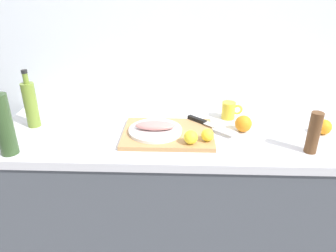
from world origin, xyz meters
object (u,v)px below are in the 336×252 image
at_px(cutting_board, 168,134).
at_px(white_plate, 155,130).
at_px(fish_fillet, 155,125).
at_px(olive_oil_bottle, 31,104).
at_px(chef_knife, 205,123).
at_px(pepper_mill, 314,133).
at_px(orange_0, 243,124).
at_px(wine_bottle, 3,123).
at_px(lemon_0, 208,135).
at_px(coffee_mug_0, 229,110).

xyz_separation_m(cutting_board, white_plate, (-0.06, -0.00, 0.02)).
distance_m(fish_fillet, olive_oil_bottle, 0.64).
bearing_deg(cutting_board, olive_oil_bottle, 173.00).
xyz_separation_m(chef_knife, pepper_mill, (0.44, -0.23, 0.06)).
relative_size(olive_oil_bottle, orange_0, 3.56).
height_order(fish_fillet, wine_bottle, wine_bottle).
distance_m(white_plate, wine_bottle, 0.66).
bearing_deg(orange_0, olive_oil_bottle, 178.62).
xyz_separation_m(cutting_board, olive_oil_bottle, (-0.69, 0.08, 0.11)).
distance_m(lemon_0, coffee_mug_0, 0.33).
height_order(olive_oil_bottle, pepper_mill, olive_oil_bottle).
relative_size(fish_fillet, olive_oil_bottle, 0.65).
bearing_deg(white_plate, cutting_board, 2.62).
relative_size(white_plate, olive_oil_bottle, 0.87).
xyz_separation_m(white_plate, wine_bottle, (-0.62, -0.19, 0.11)).
bearing_deg(cutting_board, wine_bottle, -164.18).
bearing_deg(coffee_mug_0, white_plate, -150.05).
height_order(wine_bottle, coffee_mug_0, wine_bottle).
bearing_deg(coffee_mug_0, wine_bottle, -157.74).
relative_size(chef_knife, lemon_0, 4.06).
distance_m(cutting_board, pepper_mill, 0.64).
bearing_deg(chef_knife, coffee_mug_0, 84.29).
bearing_deg(fish_fillet, olive_oil_bottle, 172.09).
relative_size(chef_knife, pepper_mill, 1.27).
bearing_deg(wine_bottle, white_plate, 17.05).
relative_size(white_plate, orange_0, 3.10).
distance_m(white_plate, olive_oil_bottle, 0.64).
bearing_deg(coffee_mug_0, chef_knife, -137.42).
distance_m(white_plate, lemon_0, 0.26).
bearing_deg(fish_fillet, white_plate, -14.04).
xyz_separation_m(chef_knife, lemon_0, (-0.00, -0.18, 0.02)).
relative_size(fish_fillet, lemon_0, 3.30).
bearing_deg(white_plate, orange_0, 8.19).
distance_m(white_plate, chef_knife, 0.26).
distance_m(chef_knife, lemon_0, 0.18).
relative_size(chef_knife, olive_oil_bottle, 0.80).
relative_size(lemon_0, pepper_mill, 0.31).
height_order(white_plate, pepper_mill, pepper_mill).
bearing_deg(orange_0, white_plate, -171.81).
relative_size(cutting_board, fish_fillet, 2.25).
height_order(cutting_board, coffee_mug_0, coffee_mug_0).
relative_size(cutting_board, pepper_mill, 2.32).
xyz_separation_m(olive_oil_bottle, wine_bottle, (0.01, -0.28, 0.02)).
height_order(lemon_0, coffee_mug_0, coffee_mug_0).
distance_m(chef_knife, wine_bottle, 0.91).
bearing_deg(olive_oil_bottle, pepper_mill, -9.53).
distance_m(fish_fillet, lemon_0, 0.26).
xyz_separation_m(white_plate, lemon_0, (0.24, -0.08, 0.02)).
distance_m(cutting_board, wine_bottle, 0.72).
height_order(cutting_board, orange_0, orange_0).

